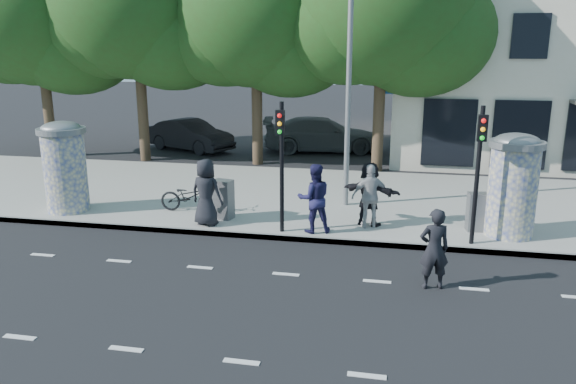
% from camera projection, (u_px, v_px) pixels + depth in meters
% --- Properties ---
extents(ground, '(120.00, 120.00, 0.00)m').
position_uv_depth(ground, '(272.00, 302.00, 11.09)').
color(ground, black).
rests_on(ground, ground).
extents(sidewalk, '(40.00, 8.00, 0.15)m').
position_uv_depth(sidewalk, '(323.00, 199.00, 18.18)').
color(sidewalk, gray).
rests_on(sidewalk, ground).
extents(curb, '(40.00, 0.10, 0.16)m').
position_uv_depth(curb, '(302.00, 239.00, 14.44)').
color(curb, slate).
rests_on(curb, ground).
extents(lane_dash_near, '(32.00, 0.12, 0.01)m').
position_uv_depth(lane_dash_near, '(241.00, 362.00, 9.00)').
color(lane_dash_near, silver).
rests_on(lane_dash_near, ground).
extents(lane_dash_far, '(32.00, 0.12, 0.01)m').
position_uv_depth(lane_dash_far, '(286.00, 274.00, 12.42)').
color(lane_dash_far, silver).
rests_on(lane_dash_far, ground).
extents(ad_column_left, '(1.36, 1.36, 2.65)m').
position_uv_depth(ad_column_left, '(65.00, 165.00, 16.31)').
color(ad_column_left, beige).
rests_on(ad_column_left, sidewalk).
extents(ad_column_right, '(1.36, 1.36, 2.65)m').
position_uv_depth(ad_column_right, '(513.00, 183.00, 14.17)').
color(ad_column_right, beige).
rests_on(ad_column_right, sidewalk).
extents(traffic_pole_near, '(0.22, 0.31, 3.40)m').
position_uv_depth(traffic_pole_near, '(281.00, 154.00, 14.22)').
color(traffic_pole_near, black).
rests_on(traffic_pole_near, sidewalk).
extents(traffic_pole_far, '(0.22, 0.31, 3.40)m').
position_uv_depth(traffic_pole_far, '(479.00, 162.00, 13.32)').
color(traffic_pole_far, black).
rests_on(traffic_pole_far, sidewalk).
extents(street_lamp, '(0.25, 0.93, 8.00)m').
position_uv_depth(street_lamp, '(349.00, 49.00, 16.00)').
color(street_lamp, slate).
rests_on(street_lamp, sidewalk).
extents(tree_far_left, '(7.20, 7.20, 9.26)m').
position_uv_depth(tree_far_left, '(38.00, 13.00, 23.79)').
color(tree_far_left, '#38281C').
rests_on(tree_far_left, ground).
extents(tree_mid_left, '(7.20, 7.20, 9.57)m').
position_uv_depth(tree_mid_left, '(136.00, 4.00, 22.87)').
color(tree_mid_left, '#38281C').
rests_on(tree_mid_left, ground).
extents(tree_near_left, '(6.80, 6.80, 8.97)m').
position_uv_depth(tree_near_left, '(256.00, 14.00, 22.23)').
color(tree_near_left, '#38281C').
rests_on(tree_near_left, ground).
extents(tree_center, '(7.00, 7.00, 9.30)m').
position_uv_depth(tree_center, '(383.00, 5.00, 20.84)').
color(tree_center, '#38281C').
rests_on(tree_center, ground).
extents(ped_a, '(0.99, 0.74, 1.83)m').
position_uv_depth(ped_a, '(206.00, 192.00, 15.11)').
color(ped_a, black).
rests_on(ped_a, sidewalk).
extents(ped_c, '(1.06, 0.93, 1.82)m').
position_uv_depth(ped_c, '(314.00, 198.00, 14.54)').
color(ped_c, '#1D1B45').
rests_on(ped_c, sidewalk).
extents(ped_e, '(1.14, 0.84, 1.73)m').
position_uv_depth(ped_e, '(370.00, 196.00, 14.92)').
color(ped_e, '#A7A7AA').
rests_on(ped_e, sidewalk).
extents(ped_f, '(1.72, 1.10, 1.75)m').
position_uv_depth(ped_f, '(369.00, 194.00, 15.11)').
color(ped_f, black).
rests_on(ped_f, sidewalk).
extents(man_road, '(0.71, 0.56, 1.73)m').
position_uv_depth(man_road, '(434.00, 249.00, 11.52)').
color(man_road, black).
rests_on(man_road, ground).
extents(bicycle, '(0.68, 1.74, 0.90)m').
position_uv_depth(bicycle, '(189.00, 196.00, 16.45)').
color(bicycle, black).
rests_on(bicycle, sidewalk).
extents(cabinet_left, '(0.61, 0.50, 1.11)m').
position_uv_depth(cabinet_left, '(223.00, 199.00, 15.76)').
color(cabinet_left, slate).
rests_on(cabinet_left, sidewalk).
extents(cabinet_right, '(0.54, 0.42, 1.02)m').
position_uv_depth(cabinet_right, '(477.00, 212.00, 14.73)').
color(cabinet_right, slate).
rests_on(cabinet_right, sidewalk).
extents(car_mid, '(3.21, 4.67, 1.46)m').
position_uv_depth(car_mid, '(190.00, 135.00, 26.60)').
color(car_mid, black).
rests_on(car_mid, ground).
extents(car_right, '(3.11, 5.78, 1.59)m').
position_uv_depth(car_right, '(322.00, 134.00, 26.38)').
color(car_right, '#4B4E51').
rests_on(car_right, ground).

